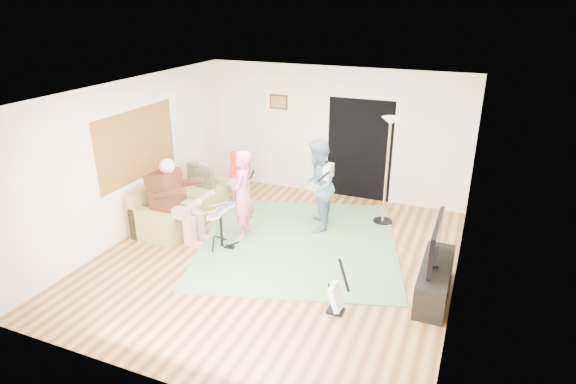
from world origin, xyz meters
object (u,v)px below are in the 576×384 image
object	(u,v)px
guitar_spare	(337,297)
television	(436,242)
guitarist	(317,186)
sofa	(179,206)
torchiere_lamp	(388,152)
dining_chair	(237,186)
singer	(242,195)
tv_cabinet	(435,280)
drum_kit	(221,230)

from	to	relation	value
guitar_spare	television	size ratio (longest dim) A/B	0.74
guitarist	television	world-z (taller)	guitarist
sofa	guitarist	size ratio (longest dim) A/B	1.23
torchiere_lamp	dining_chair	world-z (taller)	torchiere_lamp
singer	tv_cabinet	size ratio (longest dim) A/B	1.12
torchiere_lamp	television	size ratio (longest dim) A/B	1.79
guitarist	torchiere_lamp	bearing A→B (deg)	109.34
sofa	drum_kit	world-z (taller)	sofa
drum_kit	guitarist	xyz separation A→B (m)	(1.25, 1.27, 0.53)
sofa	singer	world-z (taller)	singer
guitar_spare	torchiere_lamp	bearing A→B (deg)	90.41
singer	torchiere_lamp	size ratio (longest dim) A/B	0.78
sofa	torchiere_lamp	xyz separation A→B (m)	(3.61, 1.37, 1.10)
torchiere_lamp	dining_chair	size ratio (longest dim) A/B	1.95
guitar_spare	television	xyz separation A→B (m)	(1.11, 0.91, 0.61)
guitarist	dining_chair	size ratio (longest dim) A/B	1.63
singer	torchiere_lamp	distance (m)	2.71
singer	dining_chair	distance (m)	1.59
guitar_spare	tv_cabinet	xyz separation A→B (m)	(1.16, 0.91, 0.01)
sofa	torchiere_lamp	world-z (taller)	torchiere_lamp
drum_kit	guitarist	bearing A→B (deg)	45.46
drum_kit	torchiere_lamp	distance (m)	3.26
guitarist	sofa	bearing A→B (deg)	-92.12
drum_kit	guitarist	distance (m)	1.86
tv_cabinet	television	distance (m)	0.60
sofa	torchiere_lamp	distance (m)	4.02
sofa	singer	xyz separation A→B (m)	(1.43, -0.13, 0.51)
guitarist	guitar_spare	xyz separation A→B (m)	(1.09, -2.29, -0.60)
dining_chair	tv_cabinet	world-z (taller)	dining_chair
drum_kit	tv_cabinet	world-z (taller)	drum_kit
television	guitar_spare	bearing A→B (deg)	-140.56
sofa	tv_cabinet	bearing A→B (deg)	-8.94
drum_kit	television	distance (m)	3.49
drum_kit	singer	bearing A→B (deg)	74.87
dining_chair	television	size ratio (longest dim) A/B	0.92
singer	guitar_spare	xyz separation A→B (m)	(2.20, -1.54, -0.55)
drum_kit	guitar_spare	size ratio (longest dim) A/B	0.87
tv_cabinet	guitarist	bearing A→B (deg)	148.59
singer	television	world-z (taller)	singer
singer	guitar_spare	distance (m)	2.74
sofa	guitarist	world-z (taller)	guitarist
torchiere_lamp	tv_cabinet	size ratio (longest dim) A/B	1.44
guitarist	television	distance (m)	2.59
drum_kit	guitarist	size ratio (longest dim) A/B	0.43
drum_kit	singer	world-z (taller)	singer
guitar_spare	dining_chair	xyz separation A→B (m)	(-3.01, 2.84, 0.13)
dining_chair	torchiere_lamp	bearing A→B (deg)	6.76
singer	dining_chair	xyz separation A→B (m)	(-0.81, 1.30, -0.42)
singer	guitarist	size ratio (longest dim) A/B	0.93
guitarist	television	size ratio (longest dim) A/B	1.50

